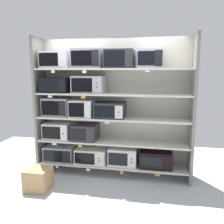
# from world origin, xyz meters

# --- Properties ---
(ground) EXTENTS (6.71, 6.00, 0.02)m
(ground) POSITION_xyz_m (0.00, -1.00, -0.01)
(ground) COLOR #B2B7BC
(back_panel) EXTENTS (2.91, 0.04, 2.51)m
(back_panel) POSITION_xyz_m (0.00, 0.25, 1.26)
(back_panel) COLOR beige
(back_panel) RESTS_ON ground
(upright_left) EXTENTS (0.05, 0.47, 2.51)m
(upright_left) POSITION_xyz_m (-1.39, 0.00, 1.26)
(upright_left) COLOR gray
(upright_left) RESTS_ON ground
(upright_right) EXTENTS (0.05, 0.47, 2.51)m
(upright_right) POSITION_xyz_m (1.39, 0.00, 1.26)
(upright_right) COLOR gray
(upright_right) RESTS_ON ground
(shelf_0) EXTENTS (2.71, 0.47, 0.03)m
(shelf_0) POSITION_xyz_m (0.00, 0.00, 0.20)
(shelf_0) COLOR beige
(shelf_0) RESTS_ON ground
(microwave_0) EXTENTS (0.57, 0.40, 0.28)m
(microwave_0) POSITION_xyz_m (-1.01, -0.00, 0.35)
(microwave_0) COLOR #96A7AC
(microwave_0) RESTS_ON shelf_0
(microwave_1) EXTENTS (0.58, 0.41, 0.27)m
(microwave_1) POSITION_xyz_m (-0.39, -0.00, 0.35)
(microwave_1) COLOR white
(microwave_1) RESTS_ON shelf_0
(microwave_2) EXTENTS (0.51, 0.37, 0.32)m
(microwave_2) POSITION_xyz_m (0.21, -0.00, 0.37)
(microwave_2) COLOR silver
(microwave_2) RESTS_ON shelf_0
(microwave_3) EXTENTS (0.57, 0.39, 0.30)m
(microwave_3) POSITION_xyz_m (0.80, -0.00, 0.36)
(microwave_3) COLOR black
(microwave_3) RESTS_ON shelf_0
(price_tag_0) EXTENTS (0.05, 0.00, 0.04)m
(price_tag_0) POSITION_xyz_m (-0.99, -0.24, 0.16)
(price_tag_0) COLOR beige
(price_tag_1) EXTENTS (0.07, 0.00, 0.04)m
(price_tag_1) POSITION_xyz_m (-0.39, -0.24, 0.15)
(price_tag_1) COLOR white
(price_tag_2) EXTENTS (0.06, 0.00, 0.05)m
(price_tag_2) POSITION_xyz_m (0.22, -0.24, 0.15)
(price_tag_2) COLOR orange
(price_tag_3) EXTENTS (0.09, 0.00, 0.03)m
(price_tag_3) POSITION_xyz_m (0.84, -0.24, 0.16)
(price_tag_3) COLOR orange
(shelf_1) EXTENTS (2.71, 0.47, 0.03)m
(shelf_1) POSITION_xyz_m (0.00, 0.00, 0.63)
(shelf_1) COLOR beige
(microwave_4) EXTENTS (0.50, 0.40, 0.29)m
(microwave_4) POSITION_xyz_m (-1.05, -0.00, 0.79)
(microwave_4) COLOR silver
(microwave_4) RESTS_ON shelf_1
(microwave_5) EXTENTS (0.45, 0.44, 0.29)m
(microwave_5) POSITION_xyz_m (-0.51, -0.00, 0.79)
(microwave_5) COLOR #312C35
(microwave_5) RESTS_ON shelf_1
(price_tag_4) EXTENTS (0.09, 0.00, 0.03)m
(price_tag_4) POSITION_xyz_m (-1.03, -0.24, 0.60)
(price_tag_4) COLOR white
(price_tag_5) EXTENTS (0.07, 0.00, 0.04)m
(price_tag_5) POSITION_xyz_m (-0.53, -0.24, 0.59)
(price_tag_5) COLOR orange
(shelf_2) EXTENTS (2.71, 0.47, 0.03)m
(shelf_2) POSITION_xyz_m (0.00, 0.00, 1.07)
(shelf_2) COLOR beige
(microwave_6) EXTENTS (0.49, 0.34, 0.33)m
(microwave_6) POSITION_xyz_m (-1.05, -0.00, 1.25)
(microwave_6) COLOR #9DA2AC
(microwave_6) RESTS_ON shelf_2
(microwave_7) EXTENTS (0.42, 0.41, 0.31)m
(microwave_7) POSITION_xyz_m (-0.55, -0.00, 1.24)
(microwave_7) COLOR silver
(microwave_7) RESTS_ON shelf_2
(microwave_8) EXTENTS (0.53, 0.43, 0.28)m
(microwave_8) POSITION_xyz_m (-0.03, -0.00, 1.22)
(microwave_8) COLOR #262C2E
(microwave_8) RESTS_ON shelf_2
(price_tag_6) EXTENTS (0.06, 0.00, 0.03)m
(price_tag_6) POSITION_xyz_m (-0.04, -0.24, 1.03)
(price_tag_6) COLOR white
(shelf_3) EXTENTS (2.71, 0.47, 0.03)m
(shelf_3) POSITION_xyz_m (0.00, 0.00, 1.51)
(shelf_3) COLOR beige
(microwave_9) EXTENTS (0.51, 0.43, 0.27)m
(microwave_9) POSITION_xyz_m (-1.04, -0.00, 1.65)
(microwave_9) COLOR black
(microwave_9) RESTS_ON shelf_3
(microwave_10) EXTENTS (0.56, 0.40, 0.30)m
(microwave_10) POSITION_xyz_m (-0.42, -0.00, 1.67)
(microwave_10) COLOR #A3A6A9
(microwave_10) RESTS_ON shelf_3
(price_tag_7) EXTENTS (0.08, 0.00, 0.04)m
(price_tag_7) POSITION_xyz_m (-1.07, -0.24, 1.47)
(price_tag_7) COLOR beige
(price_tag_8) EXTENTS (0.08, 0.00, 0.04)m
(price_tag_8) POSITION_xyz_m (-0.46, -0.24, 1.47)
(price_tag_8) COLOR orange
(shelf_4) EXTENTS (2.71, 0.47, 0.03)m
(shelf_4) POSITION_xyz_m (0.00, 0.00, 1.94)
(shelf_4) COLOR beige
(microwave_11) EXTENTS (0.53, 0.36, 0.30)m
(microwave_11) POSITION_xyz_m (-1.03, -0.00, 2.11)
(microwave_11) COLOR silver
(microwave_11) RESTS_ON shelf_4
(microwave_12) EXTENTS (0.52, 0.36, 0.34)m
(microwave_12) POSITION_xyz_m (-0.44, -0.00, 2.13)
(microwave_12) COLOR #9799A9
(microwave_12) RESTS_ON shelf_4
(microwave_13) EXTENTS (0.49, 0.43, 0.31)m
(microwave_13) POSITION_xyz_m (0.13, -0.00, 2.12)
(microwave_13) COLOR #2A2D2F
(microwave_13) RESTS_ON shelf_4
(microwave_14) EXTENTS (0.42, 0.34, 0.32)m
(microwave_14) POSITION_xyz_m (0.65, -0.00, 2.12)
(microwave_14) COLOR #B7B8C3
(microwave_14) RESTS_ON shelf_4
(price_tag_9) EXTENTS (0.07, 0.00, 0.04)m
(price_tag_9) POSITION_xyz_m (-0.99, -0.24, 1.90)
(price_tag_9) COLOR beige
(price_tag_10) EXTENTS (0.07, 0.00, 0.04)m
(price_tag_10) POSITION_xyz_m (-0.43, -0.24, 1.90)
(price_tag_10) COLOR white
(price_tag_11) EXTENTS (0.06, 0.00, 0.03)m
(price_tag_11) POSITION_xyz_m (0.62, -0.24, 1.91)
(price_tag_11) COLOR white
(shipping_carton) EXTENTS (0.37, 0.37, 0.36)m
(shipping_carton) POSITION_xyz_m (-1.07, -0.80, 0.18)
(shipping_carton) COLOR tan
(shipping_carton) RESTS_ON ground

